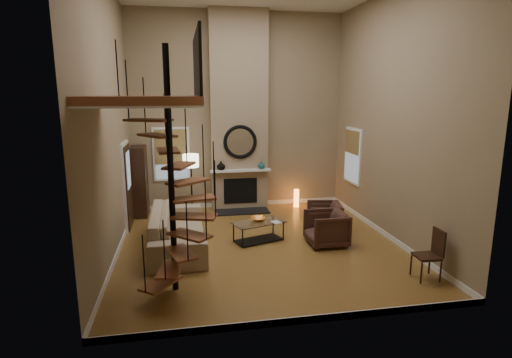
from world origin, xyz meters
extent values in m
cube|color=#A27534|center=(0.00, 0.00, -0.01)|extent=(6.00, 6.50, 0.01)
cube|color=#937F5F|center=(0.00, 3.25, 2.75)|extent=(6.00, 0.02, 5.50)
cube|color=#937F5F|center=(0.00, -3.25, 2.75)|extent=(6.00, 0.02, 5.50)
cube|color=#937F5F|center=(-3.00, 0.00, 2.75)|extent=(0.02, 6.50, 5.50)
cube|color=#937F5F|center=(3.00, 0.00, 2.75)|extent=(0.02, 6.50, 5.50)
cube|color=white|center=(0.00, 3.24, 0.06)|extent=(6.00, 0.02, 0.12)
cube|color=white|center=(0.00, -3.24, 0.06)|extent=(6.00, 0.02, 0.12)
cube|color=white|center=(-2.99, 0.00, 0.06)|extent=(0.02, 6.50, 0.12)
cube|color=white|center=(2.99, 0.00, 0.06)|extent=(0.02, 6.50, 0.12)
cube|color=#978162|center=(0.00, 3.06, 2.75)|extent=(1.60, 0.38, 5.50)
cube|color=black|center=(0.00, 2.57, 0.02)|extent=(1.50, 0.60, 0.04)
cube|color=black|center=(0.00, 2.86, 0.55)|extent=(0.95, 0.02, 0.72)
cube|color=white|center=(0.00, 2.78, 1.15)|extent=(1.70, 0.18, 0.06)
torus|color=black|center=(0.00, 2.84, 1.95)|extent=(0.94, 0.10, 0.94)
cylinder|color=white|center=(0.00, 2.85, 1.95)|extent=(0.80, 0.01, 0.80)
imported|color=black|center=(-0.55, 2.82, 1.30)|extent=(0.24, 0.24, 0.25)
imported|color=#184E55|center=(0.60, 2.82, 1.28)|extent=(0.20, 0.20, 0.21)
cube|color=white|center=(-1.90, 3.23, 1.60)|extent=(1.02, 0.04, 1.52)
cube|color=#8C9EB2|center=(-1.90, 3.21, 1.60)|extent=(0.90, 0.01, 1.40)
cube|color=#A18548|center=(-1.90, 3.19, 1.81)|extent=(0.90, 0.01, 0.98)
cube|color=white|center=(2.98, 2.00, 1.60)|extent=(0.04, 1.02, 1.52)
cube|color=#8C9EB2|center=(2.96, 2.00, 1.60)|extent=(0.01, 0.90, 1.40)
cube|color=#A18548|center=(2.94, 2.00, 1.98)|extent=(0.01, 0.90, 0.63)
cube|color=white|center=(-2.97, 1.80, 1.05)|extent=(0.06, 1.05, 2.16)
cube|color=black|center=(-2.94, 1.80, 1.02)|extent=(0.05, 0.90, 2.05)
cube|color=#8C9EB2|center=(-2.90, 1.80, 1.45)|extent=(0.01, 0.60, 0.90)
cube|color=#955431|center=(-2.15, -1.80, 3.18)|extent=(1.70, 2.20, 0.12)
cube|color=white|center=(-2.15, -1.80, 3.10)|extent=(1.70, 2.20, 0.03)
cube|color=black|center=(-1.33, -1.80, 3.71)|extent=(0.04, 2.20, 0.94)
cylinder|color=black|center=(-1.80, -1.80, 2.01)|extent=(0.10, 0.10, 4.02)
cube|color=#955431|center=(-2.02, -2.08, 0.26)|extent=(0.71, 0.78, 0.04)
cylinder|color=black|center=(-2.24, -2.37, 0.73)|extent=(0.02, 0.02, 0.94)
cube|color=#955431|center=(-1.86, -2.15, 0.52)|extent=(0.46, 0.77, 0.04)
cylinder|color=black|center=(-1.93, -2.51, 0.99)|extent=(0.02, 0.02, 0.94)
cube|color=#955431|center=(-1.69, -2.14, 0.78)|extent=(0.55, 0.79, 0.04)
cylinder|color=black|center=(-1.58, -2.48, 1.25)|extent=(0.02, 0.02, 0.94)
cube|color=#955431|center=(-1.54, -2.05, 1.04)|extent=(0.75, 0.74, 0.04)
cylinder|color=black|center=(-1.28, -2.30, 1.51)|extent=(0.02, 0.02, 0.94)
cube|color=#955431|center=(-1.45, -1.90, 1.30)|extent=(0.79, 0.53, 0.04)
cylinder|color=black|center=(-1.11, -2.00, 1.77)|extent=(0.02, 0.02, 0.94)
cube|color=#955431|center=(-1.45, -1.73, 1.56)|extent=(0.77, 0.48, 0.04)
cylinder|color=black|center=(-1.10, -1.65, 2.03)|extent=(0.02, 0.02, 0.94)
cube|color=#955431|center=(-1.52, -1.57, 1.82)|extent=(0.77, 0.72, 0.04)
cylinder|color=black|center=(-1.25, -1.34, 2.29)|extent=(0.02, 0.02, 0.94)
cube|color=#955431|center=(-1.67, -1.47, 2.08)|extent=(0.58, 0.79, 0.04)
cylinder|color=black|center=(-1.53, -1.13, 2.55)|extent=(0.02, 0.02, 0.94)
cube|color=#955431|center=(-1.84, -1.44, 2.34)|extent=(0.41, 0.75, 0.04)
cylinder|color=black|center=(-1.88, -1.08, 2.81)|extent=(0.02, 0.02, 0.94)
cube|color=#955431|center=(-2.00, -1.50, 2.60)|extent=(0.68, 0.79, 0.04)
cylinder|color=black|center=(-2.20, -1.20, 3.07)|extent=(0.02, 0.02, 0.94)
cube|color=#955431|center=(-2.12, -1.63, 2.86)|extent=(0.80, 0.64, 0.04)
cylinder|color=black|center=(-2.44, -1.46, 3.33)|extent=(0.02, 0.02, 0.94)
cube|color=#955431|center=(-2.16, -1.80, 3.12)|extent=(0.72, 0.34, 0.04)
cylinder|color=black|center=(-2.52, -1.80, 3.59)|extent=(0.02, 0.02, 0.94)
cube|color=black|center=(-2.77, 2.82, 0.95)|extent=(0.40, 0.84, 1.88)
imported|color=tan|center=(-1.77, 0.23, 0.40)|extent=(1.13, 2.87, 0.84)
imported|color=#44281F|center=(1.78, 0.60, 0.35)|extent=(0.92, 0.91, 0.72)
imported|color=#44281F|center=(1.54, -0.23, 0.35)|extent=(0.85, 0.82, 0.77)
cube|color=silver|center=(0.03, 0.23, 0.44)|extent=(1.28, 0.92, 0.02)
cube|color=black|center=(0.03, 0.23, 0.03)|extent=(1.15, 0.80, 0.01)
cylinder|color=black|center=(-0.39, -0.15, 0.22)|extent=(0.04, 0.04, 0.42)
cylinder|color=black|center=(0.59, 0.19, 0.22)|extent=(0.04, 0.04, 0.42)
cylinder|color=black|center=(-0.54, 0.26, 0.22)|extent=(0.04, 0.04, 0.42)
cylinder|color=black|center=(0.45, 0.60, 0.22)|extent=(0.04, 0.04, 0.42)
imported|color=orange|center=(0.03, 0.28, 0.50)|extent=(0.36, 0.36, 0.09)
imported|color=gray|center=(0.38, 0.08, 0.46)|extent=(0.25, 0.28, 0.02)
cylinder|color=black|center=(-1.39, 2.31, 0.01)|extent=(0.37, 0.37, 0.03)
cylinder|color=black|center=(-1.39, 2.31, 0.80)|extent=(0.04, 0.04, 1.61)
cylinder|color=#F2E5C6|center=(-1.39, 2.31, 1.55)|extent=(0.42, 0.42, 0.33)
cylinder|color=orange|center=(1.65, 2.84, 0.25)|extent=(0.15, 0.15, 0.54)
cube|color=black|center=(2.60, -2.24, 0.44)|extent=(0.41, 0.41, 0.05)
cube|color=black|center=(2.81, -2.25, 0.70)|extent=(0.05, 0.38, 0.47)
cylinder|color=black|center=(2.41, -2.41, 0.21)|extent=(0.03, 0.03, 0.38)
cylinder|color=black|center=(2.77, -2.42, 0.21)|extent=(0.03, 0.03, 0.38)
cylinder|color=black|center=(2.43, -2.05, 0.21)|extent=(0.03, 0.03, 0.38)
cylinder|color=black|center=(2.79, -2.06, 0.21)|extent=(0.03, 0.03, 0.38)
camera|label=1|loc=(-1.62, -8.43, 3.28)|focal=28.83mm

